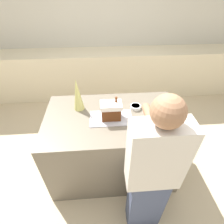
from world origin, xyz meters
TOP-DOWN VIEW (x-y plane):
  - ground_plane at (0.00, 0.00)m, footprint 12.00×12.00m
  - wall_back at (0.00, 2.29)m, footprint 8.00×0.05m
  - back_cabinet_block at (0.00, 1.96)m, footprint 6.00×0.60m
  - kitchen_island at (0.00, 0.00)m, footprint 1.53×0.91m
  - baking_tray at (-0.02, -0.03)m, footprint 0.46×0.27m
  - gingerbread_house at (-0.02, -0.03)m, footprint 0.22×0.15m
  - decorative_tree at (-0.38, 0.17)m, footprint 0.12×0.12m
  - candy_bowl_near_tray_right at (0.68, 0.14)m, footprint 0.11×0.11m
  - candy_bowl_far_right at (0.42, -0.01)m, footprint 0.12×0.12m
  - candy_bowl_front_corner at (0.27, 0.12)m, footprint 0.12×0.12m
  - candy_bowl_center_rear at (0.55, 0.11)m, footprint 0.12×0.12m
  - person at (0.26, -0.70)m, footprint 0.43×0.54m

SIDE VIEW (x-z plane):
  - ground_plane at x=0.00m, z-range 0.00..0.00m
  - kitchen_island at x=0.00m, z-range 0.00..0.92m
  - back_cabinet_block at x=0.00m, z-range 0.00..0.94m
  - person at x=0.26m, z-range 0.03..1.67m
  - baking_tray at x=-0.02m, z-range 0.92..0.93m
  - candy_bowl_center_rear at x=0.55m, z-range 0.92..0.96m
  - candy_bowl_near_tray_right at x=0.68m, z-range 0.92..0.96m
  - candy_bowl_far_right at x=0.42m, z-range 0.92..0.96m
  - candy_bowl_front_corner at x=0.27m, z-range 0.92..0.96m
  - gingerbread_house at x=-0.02m, z-range 0.90..1.15m
  - decorative_tree at x=-0.38m, z-range 0.92..1.30m
  - wall_back at x=0.00m, z-range 0.00..2.60m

